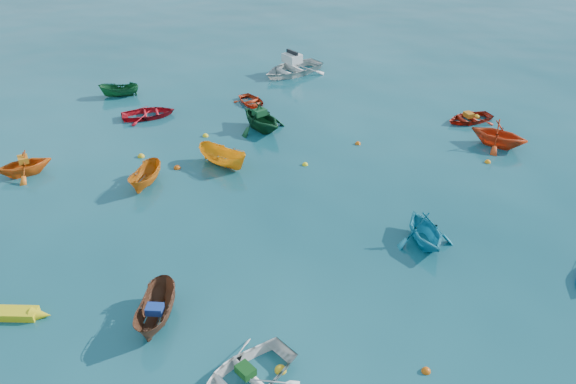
# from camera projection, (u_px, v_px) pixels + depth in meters

# --- Properties ---
(ground) EXTENTS (160.00, 160.00, 0.00)m
(ground) POSITION_uv_depth(u_px,v_px,m) (269.00, 267.00, 22.05)
(ground) COLOR #093A43
(ground) RESTS_ON ground
(dinghy_white_near) EXTENTS (4.26, 4.42, 0.75)m
(dinghy_white_near) POSITION_uv_depth(u_px,v_px,m) (244.00, 384.00, 17.30)
(dinghy_white_near) COLOR silver
(dinghy_white_near) RESTS_ON ground
(sampan_brown_mid) EXTENTS (1.36, 3.04, 1.15)m
(sampan_brown_mid) POSITION_uv_depth(u_px,v_px,m) (158.00, 321.00, 19.55)
(sampan_brown_mid) COLOR brown
(sampan_brown_mid) RESTS_ON ground
(dinghy_orange_w) EXTENTS (3.48, 3.41, 1.39)m
(dinghy_orange_w) POSITION_uv_depth(u_px,v_px,m) (26.00, 174.00, 28.21)
(dinghy_orange_w) COLOR orange
(dinghy_orange_w) RESTS_ON ground
(sampan_yellow_mid) EXTENTS (3.22, 2.42, 1.17)m
(sampan_yellow_mid) POSITION_uv_depth(u_px,v_px,m) (224.00, 166.00, 28.98)
(sampan_yellow_mid) COLOR orange
(sampan_yellow_mid) RESTS_ON ground
(dinghy_cyan_se) EXTENTS (3.20, 3.44, 1.47)m
(dinghy_cyan_se) POSITION_uv_depth(u_px,v_px,m) (423.00, 242.00, 23.42)
(dinghy_cyan_se) COLOR teal
(dinghy_cyan_se) RESTS_ON ground
(dinghy_red_nw) EXTENTS (3.86, 3.45, 0.66)m
(dinghy_red_nw) POSITION_uv_depth(u_px,v_px,m) (149.00, 117.00, 34.13)
(dinghy_red_nw) COLOR red
(dinghy_red_nw) RESTS_ON ground
(sampan_orange_n) EXTENTS (1.17, 2.77, 1.05)m
(sampan_orange_n) POSITION_uv_depth(u_px,v_px,m) (147.00, 185.00, 27.34)
(sampan_orange_n) COLOR #C46412
(sampan_orange_n) RESTS_ON ground
(dinghy_green_n) EXTENTS (4.32, 4.30, 1.72)m
(dinghy_green_n) POSITION_uv_depth(u_px,v_px,m) (261.00, 129.00, 32.65)
(dinghy_green_n) COLOR #0F4120
(dinghy_green_n) RESTS_ON ground
(dinghy_red_ne) EXTENTS (3.56, 3.24, 0.60)m
(dinghy_red_ne) POSITION_uv_depth(u_px,v_px,m) (469.00, 121.00, 33.61)
(dinghy_red_ne) COLOR #A81E0E
(dinghy_red_ne) RESTS_ON ground
(dinghy_red_far) EXTENTS (3.06, 3.17, 0.54)m
(dinghy_red_far) POSITION_uv_depth(u_px,v_px,m) (252.00, 104.00, 35.79)
(dinghy_red_far) COLOR #BB2D0F
(dinghy_red_far) RESTS_ON ground
(dinghy_orange_far) EXTENTS (3.88, 3.68, 1.60)m
(dinghy_orange_far) POSITION_uv_depth(u_px,v_px,m) (497.00, 146.00, 30.89)
(dinghy_orange_far) COLOR red
(dinghy_orange_far) RESTS_ON ground
(sampan_green_far) EXTENTS (2.70, 1.59, 0.98)m
(sampan_green_far) POSITION_uv_depth(u_px,v_px,m) (120.00, 96.00, 36.87)
(sampan_green_far) COLOR #124E25
(sampan_green_far) RESTS_ON ground
(motorboat_white) EXTENTS (5.73, 5.83, 1.59)m
(motorboat_white) POSITION_uv_depth(u_px,v_px,m) (292.00, 73.00, 40.55)
(motorboat_white) COLOR silver
(motorboat_white) RESTS_ON ground
(tarp_green_a) EXTENTS (0.72, 0.69, 0.28)m
(tarp_green_a) POSITION_uv_depth(u_px,v_px,m) (246.00, 370.00, 17.09)
(tarp_green_a) COLOR #114716
(tarp_green_a) RESTS_ON dinghy_white_near
(tarp_blue_a) EXTENTS (0.60, 0.48, 0.28)m
(tarp_blue_a) POSITION_uv_depth(u_px,v_px,m) (155.00, 309.00, 19.05)
(tarp_blue_a) COLOR navy
(tarp_blue_a) RESTS_ON sampan_brown_mid
(tarp_orange_a) EXTENTS (0.74, 0.77, 0.30)m
(tarp_orange_a) POSITION_uv_depth(u_px,v_px,m) (23.00, 159.00, 27.79)
(tarp_orange_a) COLOR orange
(tarp_orange_a) RESTS_ON dinghy_orange_w
(tarp_green_b) EXTENTS (0.90, 0.91, 0.35)m
(tarp_green_b) POSITION_uv_depth(u_px,v_px,m) (260.00, 112.00, 32.17)
(tarp_green_b) COLOR #114621
(tarp_green_b) RESTS_ON dinghy_green_n
(tarp_orange_b) EXTENTS (0.65, 0.70, 0.27)m
(tarp_orange_b) POSITION_uv_depth(u_px,v_px,m) (469.00, 115.00, 33.35)
(tarp_orange_b) COLOR #C16813
(tarp_orange_b) RESTS_ON dinghy_red_ne
(buoy_ye_a) EXTENTS (0.39, 0.39, 0.39)m
(buoy_ye_a) POSITION_uv_depth(u_px,v_px,m) (281.00, 371.00, 17.73)
(buoy_ye_a) COLOR yellow
(buoy_ye_a) RESTS_ON ground
(buoy_or_b) EXTENTS (0.30, 0.30, 0.30)m
(buoy_or_b) POSITION_uv_depth(u_px,v_px,m) (426.00, 371.00, 17.70)
(buoy_or_b) COLOR #D1540B
(buoy_or_b) RESTS_ON ground
(buoy_ye_b) EXTENTS (0.37, 0.37, 0.37)m
(buoy_ye_b) POSITION_uv_depth(u_px,v_px,m) (141.00, 157.00, 29.79)
(buoy_ye_b) COLOR gold
(buoy_ye_b) RESTS_ON ground
(buoy_or_c) EXTENTS (0.36, 0.36, 0.36)m
(buoy_or_c) POSITION_uv_depth(u_px,v_px,m) (177.00, 168.00, 28.73)
(buoy_or_c) COLOR #D8540B
(buoy_or_c) RESTS_ON ground
(buoy_ye_c) EXTENTS (0.30, 0.30, 0.30)m
(buoy_ye_c) POSITION_uv_depth(u_px,v_px,m) (305.00, 165.00, 29.04)
(buoy_ye_c) COLOR yellow
(buoy_ye_c) RESTS_ON ground
(buoy_or_d) EXTENTS (0.32, 0.32, 0.32)m
(buoy_or_d) POSITION_uv_depth(u_px,v_px,m) (488.00, 162.00, 29.27)
(buoy_or_d) COLOR orange
(buoy_or_d) RESTS_ON ground
(buoy_ye_d) EXTENTS (0.33, 0.33, 0.33)m
(buoy_ye_d) POSITION_uv_depth(u_px,v_px,m) (206.00, 136.00, 31.88)
(buoy_ye_d) COLOR yellow
(buoy_ye_d) RESTS_ON ground
(buoy_or_e) EXTENTS (0.32, 0.32, 0.32)m
(buoy_or_e) POSITION_uv_depth(u_px,v_px,m) (358.00, 144.00, 31.05)
(buoy_or_e) COLOR #D0580B
(buoy_or_e) RESTS_ON ground
(buoy_ye_e) EXTENTS (0.38, 0.38, 0.38)m
(buoy_ye_e) POSITION_uv_depth(u_px,v_px,m) (476.00, 117.00, 34.05)
(buoy_ye_e) COLOR gold
(buoy_ye_e) RESTS_ON ground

